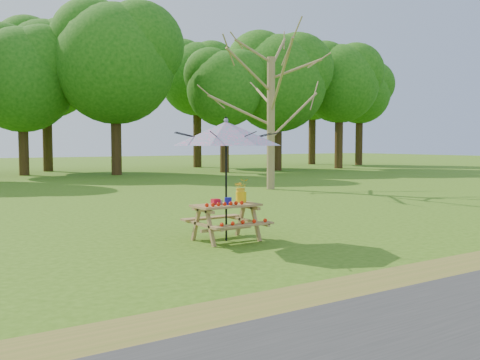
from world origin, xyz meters
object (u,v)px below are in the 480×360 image
patio_umbrella (226,134)px  flower_bucket (241,190)px  picnic_table (226,223)px  bare_tree (271,2)px

patio_umbrella → flower_bucket: patio_umbrella is taller
picnic_table → patio_umbrella: bearing=84.8°
picnic_table → patio_umbrella: size_ratio=0.59×
patio_umbrella → flower_bucket: 1.13m
bare_tree → patio_umbrella: size_ratio=5.18×
bare_tree → flower_bucket: bearing=-129.4°
bare_tree → flower_bucket: size_ratio=26.66×
patio_umbrella → picnic_table: bearing=-95.2°
bare_tree → picnic_table: 12.86m
bare_tree → picnic_table: size_ratio=8.83×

